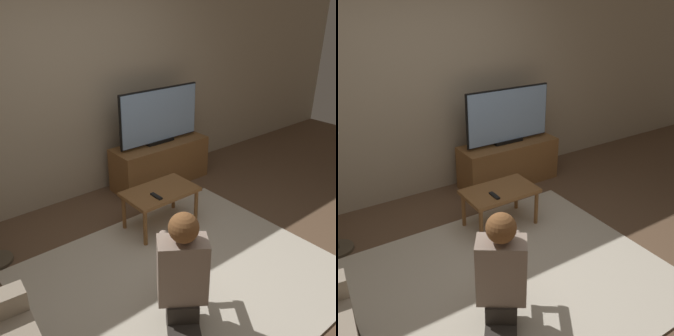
% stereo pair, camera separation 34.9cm
% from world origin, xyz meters
% --- Properties ---
extents(ground_plane, '(10.00, 10.00, 0.00)m').
position_xyz_m(ground_plane, '(0.00, 0.00, 0.00)').
color(ground_plane, brown).
extents(wall_back, '(10.00, 0.06, 2.60)m').
position_xyz_m(wall_back, '(0.00, 1.93, 1.30)').
color(wall_back, tan).
rests_on(wall_back, ground_plane).
extents(rug, '(2.51, 2.13, 0.02)m').
position_xyz_m(rug, '(0.00, 0.00, 0.01)').
color(rug, beige).
rests_on(rug, ground_plane).
extents(tv_stand, '(1.26, 0.44, 0.54)m').
position_xyz_m(tv_stand, '(0.95, 1.57, 0.27)').
color(tv_stand, brown).
rests_on(tv_stand, ground_plane).
extents(tv, '(1.13, 0.08, 0.68)m').
position_xyz_m(tv, '(0.95, 1.57, 0.89)').
color(tv, black).
rests_on(tv, tv_stand).
extents(coffee_table, '(0.74, 0.45, 0.42)m').
position_xyz_m(coffee_table, '(0.33, 0.76, 0.37)').
color(coffee_table, brown).
rests_on(coffee_table, ground_plane).
extents(person_kneeling, '(0.68, 0.84, 0.94)m').
position_xyz_m(person_kneeling, '(-0.38, -0.38, 0.48)').
color(person_kneeling, '#332D28').
rests_on(person_kneeling, rug).
extents(remote, '(0.04, 0.15, 0.02)m').
position_xyz_m(remote, '(0.21, 0.67, 0.43)').
color(remote, black).
rests_on(remote, coffee_table).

